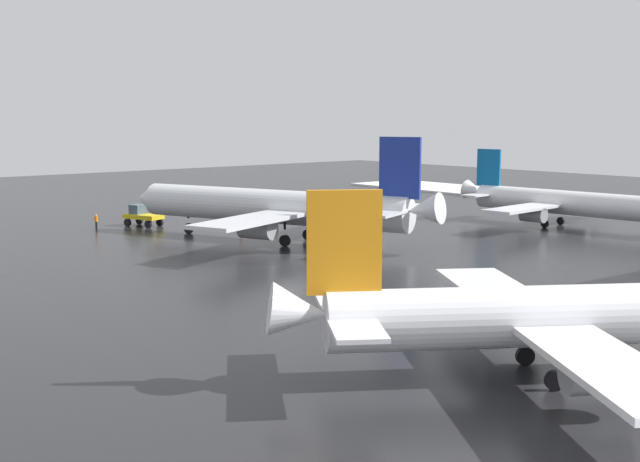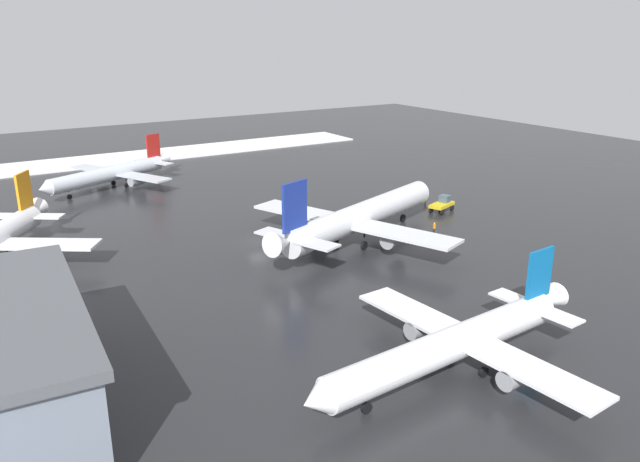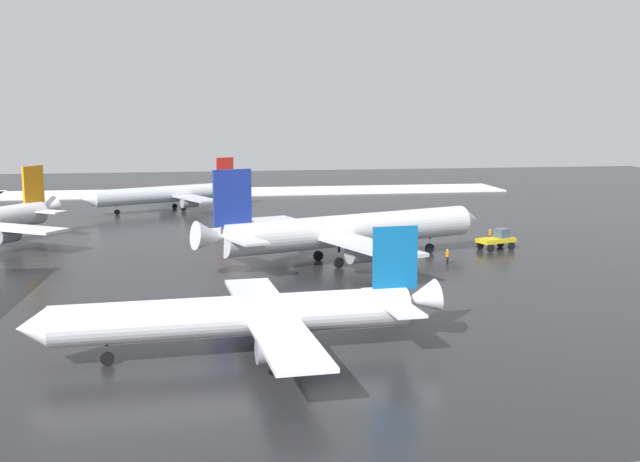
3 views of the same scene
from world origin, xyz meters
name	(u,v)px [view 3 (image 3 of 3)]	position (x,y,z in m)	size (l,w,h in m)	color
ground_plane	(238,253)	(0.00, 0.00, 0.00)	(240.00, 240.00, 0.00)	#232326
snow_bank_left	(218,192)	(-67.00, 0.00, 0.14)	(14.00, 116.00, 0.29)	white
airplane_far_rear	(346,230)	(7.44, 11.53, 3.61)	(29.98, 35.47, 10.92)	silver
airplane_parked_portside	(246,315)	(39.35, -1.78, 2.90)	(24.56, 29.60, 8.78)	white
airplane_distant_tail	(169,194)	(-40.68, -8.85, 2.79)	(22.65, 26.64, 8.44)	silver
pushback_tug	(498,239)	(2.35, 31.37, 1.28)	(3.60, 5.07, 2.50)	gold
ground_crew_mid_apron	(490,234)	(-2.87, 32.44, 0.97)	(0.36, 0.36, 1.71)	black
ground_crew_beside_wing	(447,256)	(10.34, 22.41, 0.97)	(0.36, 0.36, 1.71)	black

